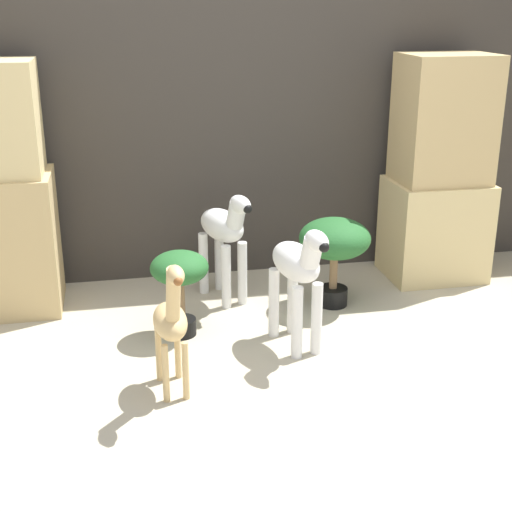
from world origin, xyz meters
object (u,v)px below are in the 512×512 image
at_px(zebra_right, 298,271).
at_px(giraffe_figurine, 171,320).
at_px(zebra_left, 225,233).
at_px(potted_palm_back, 335,243).
at_px(potted_palm_front, 180,276).

distance_m(zebra_right, giraffe_figurine, 0.71).
xyz_separation_m(zebra_left, potted_palm_back, (0.58, -0.19, -0.03)).
bearing_deg(zebra_right, potted_palm_back, 54.48).
height_order(giraffe_figurine, potted_palm_back, giraffe_figurine).
bearing_deg(giraffe_figurine, zebra_right, 26.83).
relative_size(giraffe_figurine, potted_palm_back, 1.30).
relative_size(potted_palm_front, potted_palm_back, 0.89).
height_order(zebra_right, giraffe_figurine, same).
relative_size(zebra_right, potted_palm_back, 1.30).
bearing_deg(potted_palm_back, zebra_right, -125.52).
distance_m(zebra_left, potted_palm_back, 0.61).
distance_m(zebra_left, potted_palm_front, 0.50).
xyz_separation_m(zebra_right, potted_palm_back, (0.32, 0.45, -0.03)).
bearing_deg(potted_palm_front, potted_palm_back, 13.64).
distance_m(potted_palm_front, potted_palm_back, 0.90).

